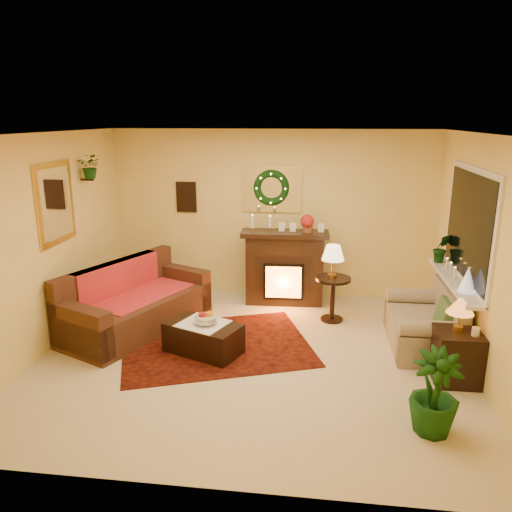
# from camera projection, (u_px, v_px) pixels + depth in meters

# --- Properties ---
(floor) EXTENTS (5.00, 5.00, 0.00)m
(floor) POSITION_uv_depth(u_px,v_px,m) (252.00, 356.00, 6.00)
(floor) COLOR beige
(floor) RESTS_ON ground
(ceiling) EXTENTS (5.00, 5.00, 0.00)m
(ceiling) POSITION_uv_depth(u_px,v_px,m) (252.00, 134.00, 5.30)
(ceiling) COLOR white
(ceiling) RESTS_ON ground
(wall_back) EXTENTS (5.00, 5.00, 0.00)m
(wall_back) POSITION_uv_depth(u_px,v_px,m) (271.00, 214.00, 7.80)
(wall_back) COLOR #EFD88C
(wall_back) RESTS_ON ground
(wall_front) EXTENTS (5.00, 5.00, 0.00)m
(wall_front) POSITION_uv_depth(u_px,v_px,m) (209.00, 334.00, 3.50)
(wall_front) COLOR #EFD88C
(wall_front) RESTS_ON ground
(wall_left) EXTENTS (4.50, 4.50, 0.00)m
(wall_left) POSITION_uv_depth(u_px,v_px,m) (45.00, 245.00, 5.95)
(wall_left) COLOR #EFD88C
(wall_left) RESTS_ON ground
(wall_right) EXTENTS (4.50, 4.50, 0.00)m
(wall_right) POSITION_uv_depth(u_px,v_px,m) (483.00, 259.00, 5.35)
(wall_right) COLOR #EFD88C
(wall_right) RESTS_ON ground
(area_rug) EXTENTS (2.73, 2.39, 0.01)m
(area_rug) POSITION_uv_depth(u_px,v_px,m) (216.00, 345.00, 6.27)
(area_rug) COLOR maroon
(area_rug) RESTS_ON floor
(sofa) EXTENTS (1.69, 2.26, 0.89)m
(sofa) POSITION_uv_depth(u_px,v_px,m) (137.00, 299.00, 6.65)
(sofa) COLOR brown
(sofa) RESTS_ON floor
(red_throw) EXTENTS (0.87, 1.41, 0.02)m
(red_throw) POSITION_uv_depth(u_px,v_px,m) (137.00, 294.00, 6.77)
(red_throw) COLOR #E94131
(red_throw) RESTS_ON sofa
(fireplace) EXTENTS (1.17, 0.41, 1.06)m
(fireplace) POSITION_uv_depth(u_px,v_px,m) (284.00, 268.00, 7.58)
(fireplace) COLOR black
(fireplace) RESTS_ON floor
(poinsettia) EXTENTS (0.20, 0.20, 0.20)m
(poinsettia) POSITION_uv_depth(u_px,v_px,m) (307.00, 221.00, 7.28)
(poinsettia) COLOR #AC1F1C
(poinsettia) RESTS_ON fireplace
(mantel_candle_a) EXTENTS (0.06, 0.06, 0.19)m
(mantel_candle_a) POSITION_uv_depth(u_px,v_px,m) (252.00, 222.00, 7.44)
(mantel_candle_a) COLOR silver
(mantel_candle_a) RESTS_ON fireplace
(mantel_candle_b) EXTENTS (0.06, 0.06, 0.17)m
(mantel_candle_b) POSITION_uv_depth(u_px,v_px,m) (270.00, 222.00, 7.43)
(mantel_candle_b) COLOR white
(mantel_candle_b) RESTS_ON fireplace
(mantel_mirror) EXTENTS (0.92, 0.02, 0.72)m
(mantel_mirror) POSITION_uv_depth(u_px,v_px,m) (271.00, 189.00, 7.67)
(mantel_mirror) COLOR white
(mantel_mirror) RESTS_ON wall_back
(wreath) EXTENTS (0.55, 0.11, 0.55)m
(wreath) POSITION_uv_depth(u_px,v_px,m) (271.00, 188.00, 7.63)
(wreath) COLOR #194719
(wreath) RESTS_ON wall_back
(wall_art) EXTENTS (0.32, 0.03, 0.48)m
(wall_art) POSITION_uv_depth(u_px,v_px,m) (186.00, 197.00, 7.88)
(wall_art) COLOR #381E11
(wall_art) RESTS_ON wall_back
(gold_mirror) EXTENTS (0.03, 0.84, 1.00)m
(gold_mirror) POSITION_uv_depth(u_px,v_px,m) (55.00, 203.00, 6.12)
(gold_mirror) COLOR gold
(gold_mirror) RESTS_ON wall_left
(hanging_plant) EXTENTS (0.33, 0.28, 0.36)m
(hanging_plant) POSITION_uv_depth(u_px,v_px,m) (92.00, 178.00, 6.76)
(hanging_plant) COLOR #194719
(hanging_plant) RESTS_ON wall_left
(loveseat) EXTENTS (0.76, 1.31, 0.76)m
(loveseat) POSITION_uv_depth(u_px,v_px,m) (423.00, 315.00, 6.15)
(loveseat) COLOR gray
(loveseat) RESTS_ON floor
(window_frame) EXTENTS (0.03, 1.86, 1.36)m
(window_frame) POSITION_uv_depth(u_px,v_px,m) (470.00, 226.00, 5.81)
(window_frame) COLOR white
(window_frame) RESTS_ON wall_right
(window_glass) EXTENTS (0.02, 1.70, 1.22)m
(window_glass) POSITION_uv_depth(u_px,v_px,m) (468.00, 226.00, 5.81)
(window_glass) COLOR black
(window_glass) RESTS_ON wall_right
(window_sill) EXTENTS (0.22, 1.86, 0.04)m
(window_sill) POSITION_uv_depth(u_px,v_px,m) (454.00, 281.00, 6.00)
(window_sill) COLOR white
(window_sill) RESTS_ON wall_right
(mini_tree) EXTENTS (0.18, 0.18, 0.27)m
(mini_tree) POSITION_uv_depth(u_px,v_px,m) (468.00, 279.00, 5.52)
(mini_tree) COLOR white
(mini_tree) RESTS_ON window_sill
(sill_plant) EXTENTS (0.28, 0.22, 0.51)m
(sill_plant) POSITION_uv_depth(u_px,v_px,m) (442.00, 248.00, 6.64)
(sill_plant) COLOR black
(sill_plant) RESTS_ON window_sill
(side_table_round) EXTENTS (0.53, 0.53, 0.63)m
(side_table_round) POSITION_uv_depth(u_px,v_px,m) (332.00, 298.00, 6.96)
(side_table_round) COLOR #552216
(side_table_round) RESTS_ON floor
(lamp_cream) EXTENTS (0.31, 0.31, 0.47)m
(lamp_cream) POSITION_uv_depth(u_px,v_px,m) (333.00, 260.00, 6.82)
(lamp_cream) COLOR beige
(lamp_cream) RESTS_ON side_table_round
(end_table_square) EXTENTS (0.47, 0.47, 0.57)m
(end_table_square) POSITION_uv_depth(u_px,v_px,m) (456.00, 358.00, 5.37)
(end_table_square) COLOR #3F1B11
(end_table_square) RESTS_ON floor
(lamp_tiffany) EXTENTS (0.29, 0.29, 0.42)m
(lamp_tiffany) POSITION_uv_depth(u_px,v_px,m) (459.00, 316.00, 5.26)
(lamp_tiffany) COLOR yellow
(lamp_tiffany) RESTS_ON end_table_square
(coffee_table) EXTENTS (1.01, 0.80, 0.37)m
(coffee_table) POSITION_uv_depth(u_px,v_px,m) (203.00, 337.00, 6.03)
(coffee_table) COLOR black
(coffee_table) RESTS_ON floor
(fruit_bowl) EXTENTS (0.27, 0.27, 0.06)m
(fruit_bowl) POSITION_uv_depth(u_px,v_px,m) (206.00, 319.00, 5.95)
(fruit_bowl) COLOR silver
(fruit_bowl) RESTS_ON coffee_table
(floor_palm) EXTENTS (1.47, 1.47, 2.38)m
(floor_palm) POSITION_uv_depth(u_px,v_px,m) (435.00, 387.00, 4.44)
(floor_palm) COLOR #205B27
(floor_palm) RESTS_ON floor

